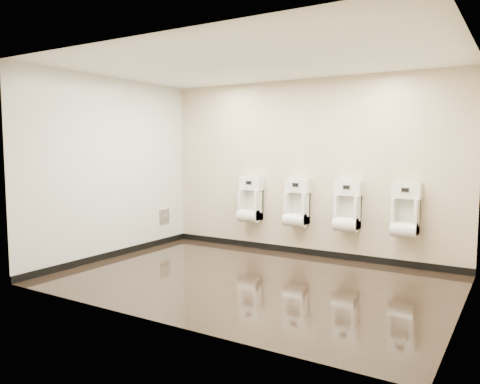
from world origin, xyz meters
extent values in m
cube|color=black|center=(0.00, 0.00, 0.00)|extent=(5.00, 3.50, 0.00)
cube|color=white|center=(0.00, 0.00, 2.80)|extent=(5.00, 3.50, 0.00)
cube|color=beige|center=(0.00, 1.75, 1.40)|extent=(5.00, 0.02, 2.80)
cube|color=beige|center=(0.00, -1.75, 1.40)|extent=(5.00, 0.02, 2.80)
cube|color=beige|center=(-2.50, 0.00, 1.40)|extent=(0.02, 3.50, 2.80)
cube|color=beige|center=(2.50, 0.00, 1.40)|extent=(0.02, 3.50, 2.80)
cube|color=silver|center=(-2.50, 0.00, 1.40)|extent=(0.01, 3.50, 2.80)
cube|color=black|center=(0.00, 1.74, 0.05)|extent=(5.00, 0.02, 0.10)
cube|color=black|center=(-2.49, 0.00, 0.05)|extent=(0.02, 3.50, 0.10)
cube|color=#9E9EA3|center=(-2.48, 1.20, 0.50)|extent=(0.03, 0.25, 0.25)
cylinder|color=silver|center=(-2.46, 1.20, 0.50)|extent=(0.02, 0.04, 0.04)
cube|color=white|center=(-0.94, 1.62, 0.76)|extent=(0.35, 0.25, 0.50)
cube|color=silver|center=(-0.94, 1.71, 0.80)|extent=(0.26, 0.01, 0.38)
cylinder|color=white|center=(-0.94, 1.55, 0.58)|extent=(0.35, 0.22, 0.22)
cube|color=white|center=(-0.94, 1.66, 1.12)|extent=(0.39, 0.19, 0.22)
cube|color=black|center=(-0.94, 1.56, 1.14)|extent=(0.10, 0.01, 0.05)
cube|color=silver|center=(-0.94, 1.56, 1.14)|extent=(0.12, 0.01, 0.07)
cylinder|color=silver|center=(-0.74, 1.66, 1.12)|extent=(0.01, 0.03, 0.03)
cube|color=white|center=(-0.08, 1.62, 0.76)|extent=(0.35, 0.25, 0.50)
cube|color=silver|center=(-0.08, 1.71, 0.80)|extent=(0.26, 0.01, 0.38)
cylinder|color=white|center=(-0.08, 1.55, 0.58)|extent=(0.35, 0.22, 0.22)
cube|color=white|center=(-0.08, 1.66, 1.12)|extent=(0.39, 0.19, 0.22)
cube|color=black|center=(-0.08, 1.56, 1.14)|extent=(0.10, 0.01, 0.05)
cube|color=silver|center=(-0.08, 1.56, 1.14)|extent=(0.12, 0.01, 0.07)
cylinder|color=silver|center=(0.12, 1.66, 1.12)|extent=(0.01, 0.03, 0.03)
cube|color=white|center=(0.75, 1.62, 0.76)|extent=(0.35, 0.25, 0.50)
cube|color=silver|center=(0.75, 1.71, 0.80)|extent=(0.26, 0.01, 0.38)
cylinder|color=white|center=(0.75, 1.55, 0.58)|extent=(0.35, 0.22, 0.22)
cube|color=white|center=(0.75, 1.66, 1.12)|extent=(0.39, 0.19, 0.22)
cube|color=black|center=(0.75, 1.56, 1.14)|extent=(0.10, 0.01, 0.05)
cube|color=silver|center=(0.75, 1.56, 1.14)|extent=(0.12, 0.01, 0.07)
cylinder|color=silver|center=(0.95, 1.66, 1.12)|extent=(0.01, 0.03, 0.03)
cube|color=white|center=(1.59, 1.62, 0.76)|extent=(0.35, 0.25, 0.50)
cube|color=silver|center=(1.59, 1.71, 0.80)|extent=(0.26, 0.01, 0.38)
cylinder|color=white|center=(1.59, 1.55, 0.58)|extent=(0.35, 0.22, 0.22)
cube|color=white|center=(1.59, 1.66, 1.12)|extent=(0.39, 0.19, 0.22)
cube|color=black|center=(1.59, 1.56, 1.14)|extent=(0.10, 0.01, 0.05)
cube|color=silver|center=(1.59, 1.56, 1.14)|extent=(0.12, 0.01, 0.07)
cylinder|color=silver|center=(1.79, 1.66, 1.12)|extent=(0.01, 0.03, 0.03)
camera|label=1|loc=(3.01, -5.16, 1.73)|focal=35.00mm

